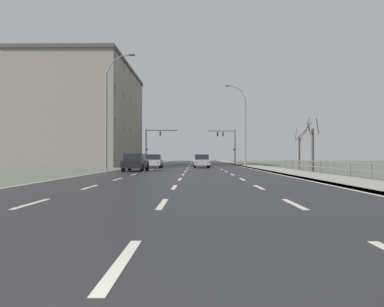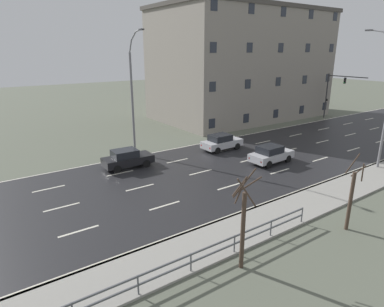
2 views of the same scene
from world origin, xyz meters
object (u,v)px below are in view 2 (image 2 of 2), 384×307
street_lamp_left_bank (133,97)px  traffic_signal_left (334,89)px  car_near_right (127,158)px  car_mid_centre (271,154)px  brick_building (241,64)px  car_far_left (221,142)px

street_lamp_left_bank → traffic_signal_left: (0.56, 30.17, -1.24)m
car_near_right → traffic_signal_left: bearing=96.1°
street_lamp_left_bank → car_mid_centre: 13.21m
car_mid_centre → street_lamp_left_bank: bearing=-138.3°
car_mid_centre → car_near_right: bearing=-121.2°
car_near_right → brick_building: size_ratio=0.17×
car_mid_centre → car_far_left: bearing=-171.7°
street_lamp_left_bank → car_mid_centre: size_ratio=2.66×
traffic_signal_left → car_near_right: traffic_signal_left is taller
street_lamp_left_bank → car_near_right: (2.96, -2.18, -4.58)m
street_lamp_left_bank → brick_building: size_ratio=0.46×
street_lamp_left_bank → traffic_signal_left: 30.20m
car_far_left → car_near_right: same height
car_mid_centre → brick_building: (-17.51, 12.48, 6.66)m
car_mid_centre → car_near_right: (-6.03, -10.70, 0.00)m
street_lamp_left_bank → car_near_right: street_lamp_left_bank is taller
traffic_signal_left → car_near_right: (2.40, -32.36, -3.35)m
street_lamp_left_bank → car_mid_centre: bearing=43.5°
street_lamp_left_bank → car_far_left: bearing=65.2°
car_mid_centre → car_near_right: size_ratio=1.00×
car_far_left → car_mid_centre: bearing=9.1°
traffic_signal_left → car_mid_centre: bearing=-68.7°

